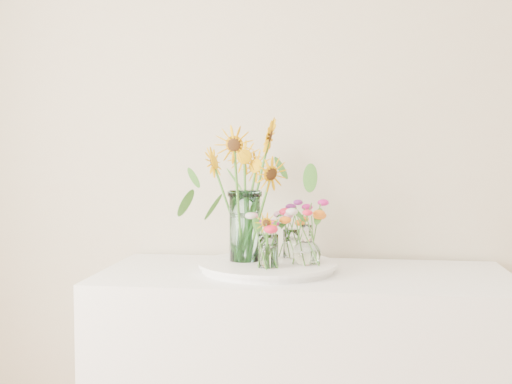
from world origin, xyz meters
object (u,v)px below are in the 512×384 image
mason_jar (245,226)px  small_vase_a (268,252)px  small_vase_c (291,244)px  small_vase_b (307,245)px  tray (268,267)px

mason_jar → small_vase_a: size_ratio=2.20×
mason_jar → small_vase_a: 0.17m
small_vase_c → small_vase_b: bearing=-63.4°
small_vase_c → small_vase_a: bearing=-106.8°
mason_jar → small_vase_b: (0.22, -0.04, -0.06)m
small_vase_a → small_vase_c: bearing=73.2°
tray → small_vase_a: 0.12m
tray → small_vase_c: (0.07, 0.11, 0.07)m
tray → small_vase_a: small_vase_a is taller
small_vase_a → small_vase_c: small_vase_a is taller
mason_jar → small_vase_c: (0.16, 0.08, -0.07)m
small_vase_b → small_vase_c: (-0.06, 0.12, -0.02)m
mason_jar → small_vase_a: (0.10, -0.12, -0.07)m
mason_jar → small_vase_c: size_ratio=2.37×
mason_jar → small_vase_c: mason_jar is taller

